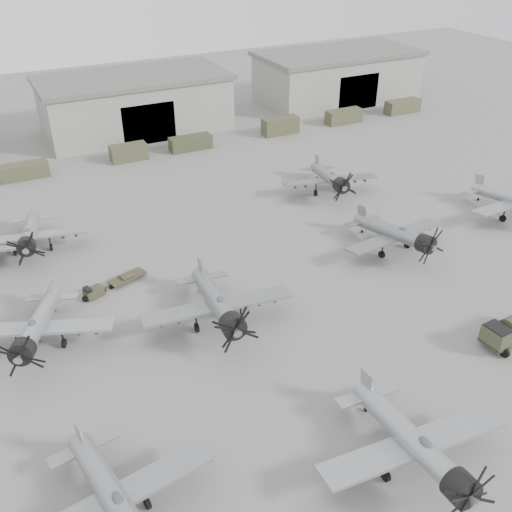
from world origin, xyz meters
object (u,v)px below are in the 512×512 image
(aircraft_near_1, at_px, (417,446))
(aircraft_far_0, at_px, (30,235))
(ground_crew, at_px, (36,331))
(tug_trailer, at_px, (107,286))
(aircraft_far_1, at_px, (331,178))
(aircraft_near_0, at_px, (115,500))
(aircraft_mid_1, at_px, (219,305))
(aircraft_mid_0, at_px, (36,327))
(aircraft_mid_2, at_px, (398,234))

(aircraft_near_1, distance_m, aircraft_far_0, 42.56)
(aircraft_near_1, relative_size, ground_crew, 6.78)
(tug_trailer, bearing_deg, ground_crew, -165.11)
(aircraft_far_1, height_order, tug_trailer, aircraft_far_1)
(aircraft_near_0, distance_m, aircraft_near_1, 18.24)
(aircraft_mid_1, bearing_deg, aircraft_mid_0, 171.20)
(aircraft_near_1, height_order, aircraft_far_0, aircraft_near_1)
(aircraft_far_0, bearing_deg, aircraft_far_1, 7.58)
(aircraft_far_1, relative_size, tug_trailer, 1.89)
(aircraft_near_0, height_order, aircraft_far_0, aircraft_near_0)
(aircraft_mid_2, bearing_deg, aircraft_mid_0, 172.57)
(aircraft_far_0, distance_m, aircraft_far_1, 35.27)
(aircraft_far_0, height_order, tug_trailer, aircraft_far_0)
(aircraft_near_1, bearing_deg, aircraft_mid_2, 57.50)
(aircraft_mid_2, relative_size, ground_crew, 6.40)
(aircraft_mid_1, bearing_deg, ground_crew, 166.87)
(aircraft_mid_1, xyz_separation_m, aircraft_far_1, (22.88, 18.06, -0.20))
(aircraft_far_0, bearing_deg, tug_trailer, -52.64)
(aircraft_near_0, relative_size, tug_trailer, 1.93)
(aircraft_near_0, xyz_separation_m, ground_crew, (-1.62, 19.30, -1.27))
(aircraft_near_1, height_order, aircraft_far_1, aircraft_near_1)
(aircraft_mid_2, relative_size, tug_trailer, 1.91)
(tug_trailer, bearing_deg, aircraft_far_0, 98.03)
(aircraft_near_0, distance_m, aircraft_far_1, 47.86)
(aircraft_mid_0, bearing_deg, ground_crew, 114.95)
(aircraft_near_0, height_order, aircraft_mid_1, aircraft_mid_1)
(aircraft_mid_1, xyz_separation_m, aircraft_far_0, (-12.35, 19.95, -0.23))
(aircraft_near_1, xyz_separation_m, aircraft_mid_0, (-19.18, 22.81, -0.14))
(aircraft_mid_2, height_order, ground_crew, aircraft_mid_2)
(aircraft_mid_2, height_order, aircraft_far_0, aircraft_mid_2)
(aircraft_near_1, xyz_separation_m, aircraft_far_1, (17.77, 36.92, -0.17))
(aircraft_mid_2, xyz_separation_m, aircraft_far_1, (1.65, 15.00, -0.03))
(aircraft_near_1, xyz_separation_m, aircraft_mid_2, (16.12, 21.92, -0.14))
(aircraft_far_0, distance_m, ground_crew, 14.97)
(aircraft_near_1, relative_size, aircraft_far_1, 1.07)
(aircraft_near_1, xyz_separation_m, tug_trailer, (-12.31, 28.60, -1.86))
(aircraft_far_0, bearing_deg, aircraft_near_0, -79.62)
(aircraft_far_0, xyz_separation_m, aircraft_far_1, (35.22, -1.90, 0.03))
(aircraft_near_1, relative_size, aircraft_mid_2, 1.06)
(ground_crew, bearing_deg, tug_trailer, -80.49)
(ground_crew, bearing_deg, aircraft_far_1, -94.81)
(aircraft_far_0, bearing_deg, aircraft_near_1, -55.13)
(aircraft_mid_2, bearing_deg, tug_trailer, 160.79)
(aircraft_near_0, height_order, aircraft_near_1, aircraft_near_1)
(aircraft_mid_1, relative_size, aircraft_far_1, 1.09)
(tug_trailer, xyz_separation_m, ground_crew, (-6.93, -4.60, 0.47))
(aircraft_near_0, distance_m, ground_crew, 19.41)
(aircraft_mid_2, bearing_deg, aircraft_near_0, -158.96)
(aircraft_near_0, bearing_deg, aircraft_far_1, 33.87)
(ground_crew, bearing_deg, aircraft_mid_2, -117.42)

